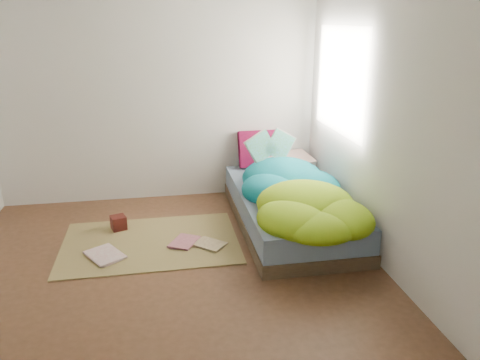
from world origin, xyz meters
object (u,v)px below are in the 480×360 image
object	(u,v)px
open_book	(271,137)
floor_book_a	(91,260)
pillow_magenta	(257,149)
floor_book_b	(174,240)
bed	(289,209)
wooden_box	(119,223)

from	to	relation	value
open_book	floor_book_a	size ratio (longest dim) A/B	1.32
pillow_magenta	floor_book_b	world-z (taller)	pillow_magenta
floor_book_a	floor_book_b	bearing A→B (deg)	-12.57
open_book	floor_book_b	bearing A→B (deg)	-159.85
bed	floor_book_b	distance (m)	1.19
bed	open_book	distance (m)	0.77
bed	floor_book_a	distance (m)	1.93
open_book	floor_book_a	world-z (taller)	open_book
wooden_box	floor_book_a	xyz separation A→B (m)	(-0.19, -0.62, -0.05)
pillow_magenta	open_book	bearing A→B (deg)	-86.79
bed	pillow_magenta	size ratio (longest dim) A/B	4.79
open_book	floor_book_a	distance (m)	2.12
wooden_box	floor_book_a	bearing A→B (deg)	-106.99
bed	wooden_box	size ratio (longest dim) A/B	14.88
bed	pillow_magenta	bearing A→B (deg)	98.41
floor_book_a	bed	bearing A→B (deg)	-18.11
pillow_magenta	floor_book_a	xyz separation A→B (m)	(-1.73, -1.37, -0.52)
wooden_box	floor_book_b	world-z (taller)	wooden_box
open_book	wooden_box	distance (m)	1.75
open_book	wooden_box	xyz separation A→B (m)	(-1.57, -0.23, -0.74)
pillow_magenta	open_book	world-z (taller)	open_book
pillow_magenta	open_book	xyz separation A→B (m)	(0.03, -0.51, 0.27)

